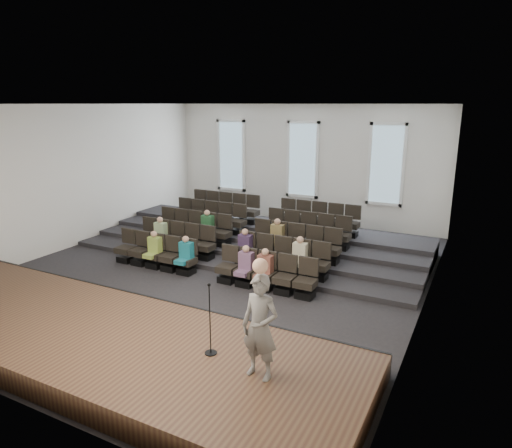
{
  "coord_description": "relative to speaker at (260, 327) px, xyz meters",
  "views": [
    {
      "loc": [
        7.11,
        -11.2,
        5.01
      ],
      "look_at": [
        1.09,
        0.5,
        1.53
      ],
      "focal_mm": 32.0,
      "sensor_mm": 36.0,
      "label": 1
    }
  ],
  "objects": [
    {
      "name": "wall_back",
      "position": [
        -4.02,
        12.07,
        1.08
      ],
      "size": [
        12.0,
        0.04,
        5.0
      ],
      "primitive_type": "cube",
      "color": "white",
      "rests_on": "ground"
    },
    {
      "name": "risers",
      "position": [
        -4.02,
        8.22,
        -1.22
      ],
      "size": [
        11.8,
        4.8,
        0.6
      ],
      "color": "black",
      "rests_on": "ground"
    },
    {
      "name": "stage_lip",
      "position": [
        -4.02,
        1.72,
        -1.17
      ],
      "size": [
        11.8,
        0.06,
        0.52
      ],
      "primitive_type": "cube",
      "color": "black",
      "rests_on": "ground"
    },
    {
      "name": "seating_rows",
      "position": [
        -4.02,
        6.59,
        -0.74
      ],
      "size": [
        6.8,
        4.7,
        1.67
      ],
      "color": "black",
      "rests_on": "ground"
    },
    {
      "name": "wall_left",
      "position": [
        -10.04,
        5.05,
        1.08
      ],
      "size": [
        0.04,
        14.0,
        5.0
      ],
      "primitive_type": "cube",
      "color": "white",
      "rests_on": "ground"
    },
    {
      "name": "speaker",
      "position": [
        0.0,
        0.0,
        0.0
      ],
      "size": [
        0.7,
        0.49,
        1.83
      ],
      "primitive_type": "imported",
      "rotation": [
        0.0,
        0.0,
        -0.08
      ],
      "color": "slate",
      "rests_on": "stage"
    },
    {
      "name": "ceiling",
      "position": [
        -4.02,
        5.05,
        3.59
      ],
      "size": [
        12.0,
        14.0,
        0.02
      ],
      "primitive_type": "cube",
      "color": "white",
      "rests_on": "ground"
    },
    {
      "name": "audience",
      "position": [
        -3.88,
        5.27,
        -0.62
      ],
      "size": [
        5.45,
        2.64,
        1.1
      ],
      "color": "#95B146",
      "rests_on": "seating_rows"
    },
    {
      "name": "stage",
      "position": [
        -4.02,
        -0.05,
        -1.17
      ],
      "size": [
        11.8,
        3.6,
        0.5
      ],
      "primitive_type": "cube",
      "color": "#49331F",
      "rests_on": "ground"
    },
    {
      "name": "mic_stand",
      "position": [
        -1.14,
        0.23,
        -0.5
      ],
      "size": [
        0.23,
        0.23,
        1.4
      ],
      "color": "black",
      "rests_on": "stage"
    },
    {
      "name": "wall_right",
      "position": [
        2.0,
        5.05,
        1.08
      ],
      "size": [
        0.04,
        14.0,
        5.0
      ],
      "primitive_type": "cube",
      "color": "white",
      "rests_on": "ground"
    },
    {
      "name": "ground",
      "position": [
        -4.02,
        5.05,
        -1.42
      ],
      "size": [
        14.0,
        14.0,
        0.0
      ],
      "primitive_type": "plane",
      "color": "black",
      "rests_on": "ground"
    },
    {
      "name": "windows",
      "position": [
        -4.02,
        12.01,
        1.28
      ],
      "size": [
        8.44,
        0.1,
        3.24
      ],
      "color": "white",
      "rests_on": "wall_back"
    }
  ]
}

